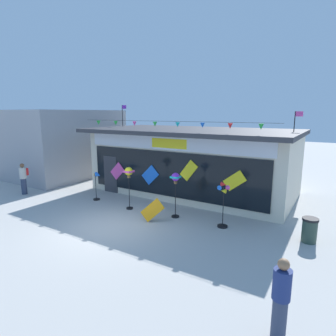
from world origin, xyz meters
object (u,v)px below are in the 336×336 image
Objects in this scene: kite_shop_building at (193,160)px; person_mid_plaza at (23,178)px; display_kite_on_ground at (152,210)px; person_near_camera at (281,299)px; wind_spinner_center_right at (223,198)px; wind_spinner_far_left at (98,181)px; wind_spinner_center_left at (176,182)px; wind_spinner_left at (129,175)px; trash_bin at (309,230)px.

kite_shop_building is 9.14m from person_mid_plaza.
person_near_camera is at bearing -33.79° from display_kite_on_ground.
wind_spinner_center_right reaches higher than person_near_camera.
wind_spinner_center_left reaches higher than wind_spinner_far_left.
wind_spinner_center_right is (4.36, 0.21, -0.45)m from wind_spinner_left.
wind_spinner_far_left is 10.45m from person_near_camera.
wind_spinner_left reaches higher than wind_spinner_center_right.
wind_spinner_far_left is (-3.25, -3.96, -0.76)m from kite_shop_building.
kite_shop_building is at bearing 50.68° from wind_spinner_far_left.
wind_spinner_center_left is at bearing -73.13° from kite_shop_building.
display_kite_on_ground is (-5.53, -1.27, 0.06)m from trash_bin.
wind_spinner_left is (-1.10, -4.15, -0.16)m from kite_shop_building.
person_mid_plaza is at bearing -173.26° from trash_bin.
wind_spinner_far_left is at bearing 20.48° from person_near_camera.
wind_spinner_far_left is 0.84× the size of person_mid_plaza.
wind_spinner_left is 1.02× the size of wind_spinner_center_left.
person_mid_plaza reaches higher than wind_spinner_far_left.
kite_shop_building is 7.30m from trash_bin.
wind_spinner_left reaches higher than person_mid_plaza.
display_kite_on_ground is (3.92, -0.92, -0.51)m from wind_spinner_far_left.
trash_bin is at bearing 2.15° from wind_spinner_far_left.
person_near_camera is (9.39, -4.57, -0.14)m from wind_spinner_far_left.
wind_spinner_center_right reaches higher than person_mid_plaza.
person_mid_plaza is (-8.65, -1.27, -0.63)m from wind_spinner_center_left.
kite_shop_building is at bearing 75.16° from wind_spinner_left.
wind_spinner_center_right is (2.06, 0.02, -0.37)m from wind_spinner_center_left.
person_mid_plaza is (-4.20, -1.26, -0.11)m from wind_spinner_far_left.
wind_spinner_far_left reaches higher than trash_bin.
wind_spinner_center_left is at bearing 60.36° from display_kite_on_ground.
wind_spinner_center_left is at bearing 0.08° from wind_spinner_far_left.
wind_spinner_far_left is 6.51m from wind_spinner_center_right.
wind_spinner_center_left is (4.45, 0.01, 0.52)m from wind_spinner_far_left.
kite_shop_building reaches higher than wind_spinner_far_left.
wind_spinner_left reaches higher than display_kite_on_ground.
display_kite_on_ground is at bearing -13.16° from wind_spinner_far_left.
person_mid_plaza is at bearing -170.39° from wind_spinner_left.
wind_spinner_center_right is 5.43m from person_near_camera.
trash_bin is at bearing -30.17° from kite_shop_building.
person_near_camera is (6.14, -8.54, -0.90)m from kite_shop_building.
kite_shop_building is 6.45× the size of person_mid_plaza.
wind_spinner_far_left is 0.84× the size of person_near_camera.
wind_spinner_far_left is 1.67× the size of trash_bin.
wind_spinner_far_left is 4.06m from display_kite_on_ground.
person_near_camera reaches higher than trash_bin.
person_mid_plaza is at bearing -177.58° from display_kite_on_ground.
person_near_camera is (7.24, -4.39, -0.74)m from wind_spinner_left.
kite_shop_building is 11.79× the size of display_kite_on_ground.
person_near_camera is at bearing -54.27° from kite_shop_building.
wind_spinner_left reaches higher than wind_spinner_center_left.
wind_spinner_left is at bearing -3.96° from person_mid_plaza.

